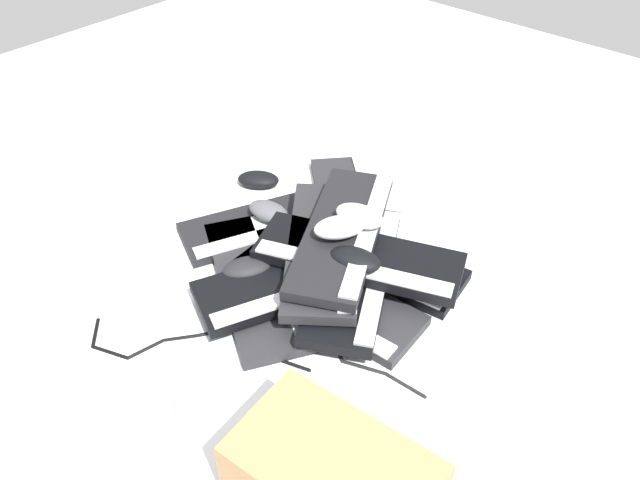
% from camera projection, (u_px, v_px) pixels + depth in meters
% --- Properties ---
extents(ground_plane, '(3.20, 3.20, 0.00)m').
position_uv_depth(ground_plane, '(307.00, 252.00, 1.45)').
color(ground_plane, silver).
extents(keyboard_0, '(0.41, 0.43, 0.03)m').
position_uv_depth(keyboard_0, '(351.00, 208.00, 1.56)').
color(keyboard_0, '#232326').
rests_on(keyboard_0, ground).
extents(keyboard_1, '(0.46, 0.32, 0.03)m').
position_uv_depth(keyboard_1, '(273.00, 222.00, 1.52)').
color(keyboard_1, black).
rests_on(keyboard_1, ground).
extents(keyboard_2, '(0.36, 0.45, 0.03)m').
position_uv_depth(keyboard_2, '(257.00, 282.00, 1.36)').
color(keyboard_2, '#232326').
rests_on(keyboard_2, ground).
extents(keyboard_3, '(0.18, 0.45, 0.03)m').
position_uv_depth(keyboard_3, '(322.00, 295.00, 1.33)').
color(keyboard_3, '#232326').
rests_on(keyboard_3, ground).
extents(keyboard_4, '(0.21, 0.46, 0.03)m').
position_uv_depth(keyboard_4, '(368.00, 258.00, 1.42)').
color(keyboard_4, black).
rests_on(keyboard_4, ground).
extents(keyboard_5, '(0.46, 0.34, 0.03)m').
position_uv_depth(keyboard_5, '(355.00, 272.00, 1.34)').
color(keyboard_5, black).
rests_on(keyboard_5, keyboard_4).
extents(keyboard_6, '(0.46, 0.32, 0.03)m').
position_uv_depth(keyboard_6, '(300.00, 279.00, 1.32)').
color(keyboard_6, black).
rests_on(keyboard_6, keyboard_3).
extents(keyboard_7, '(0.30, 0.46, 0.03)m').
position_uv_depth(keyboard_7, '(359.00, 256.00, 1.33)').
color(keyboard_7, black).
rests_on(keyboard_7, keyboard_5).
extents(keyboard_8, '(0.44, 0.39, 0.03)m').
position_uv_depth(keyboard_8, '(324.00, 246.00, 1.36)').
color(keyboard_8, '#232326').
rests_on(keyboard_8, keyboard_6).
extents(keyboard_9, '(0.46, 0.33, 0.03)m').
position_uv_depth(keyboard_9, '(344.00, 232.00, 1.35)').
color(keyboard_9, black).
rests_on(keyboard_9, keyboard_8).
extents(mouse_0, '(0.08, 0.12, 0.04)m').
position_uv_depth(mouse_0, '(360.00, 216.00, 1.33)').
color(mouse_0, silver).
rests_on(mouse_0, keyboard_9).
extents(mouse_1, '(0.13, 0.12, 0.04)m').
position_uv_depth(mouse_1, '(339.00, 227.00, 1.30)').
color(mouse_1, '#B7B7BC').
rests_on(mouse_1, keyboard_9).
extents(mouse_2, '(0.10, 0.12, 0.04)m').
position_uv_depth(mouse_2, '(355.00, 259.00, 1.27)').
color(mouse_2, black).
rests_on(mouse_2, keyboard_7).
extents(mouse_3, '(0.13, 0.11, 0.04)m').
position_uv_depth(mouse_3, '(196.00, 396.00, 1.12)').
color(mouse_3, '#B7B7BC').
rests_on(mouse_3, ground).
extents(mouse_4, '(0.09, 0.12, 0.04)m').
position_uv_depth(mouse_4, '(354.00, 201.00, 1.52)').
color(mouse_4, silver).
rests_on(mouse_4, keyboard_0).
extents(mouse_5, '(0.12, 0.13, 0.04)m').
position_uv_depth(mouse_5, '(258.00, 179.00, 1.65)').
color(mouse_5, black).
rests_on(mouse_5, ground).
extents(mouse_6, '(0.13, 0.11, 0.04)m').
position_uv_depth(mouse_6, '(247.00, 268.00, 1.34)').
color(mouse_6, black).
rests_on(mouse_6, keyboard_2).
extents(mouse_7, '(0.08, 0.12, 0.04)m').
position_uv_depth(mouse_7, '(269.00, 212.00, 1.49)').
color(mouse_7, '#4C4C51').
rests_on(mouse_7, keyboard_1).
extents(cable_0, '(0.25, 0.42, 0.01)m').
position_uv_depth(cable_0, '(187.00, 344.00, 1.23)').
color(cable_0, black).
rests_on(cable_0, ground).
extents(cable_1, '(0.07, 0.67, 0.01)m').
position_uv_depth(cable_1, '(291.00, 309.00, 1.31)').
color(cable_1, black).
rests_on(cable_1, ground).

